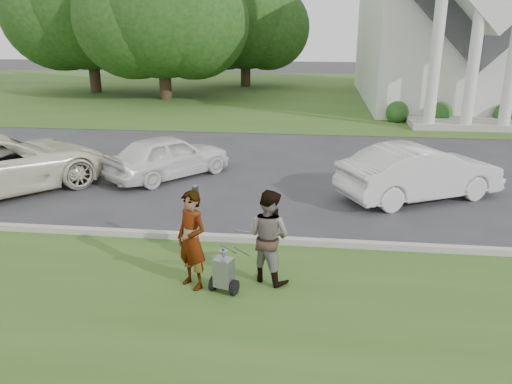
% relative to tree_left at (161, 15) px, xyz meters
% --- Properties ---
extents(ground, '(120.00, 120.00, 0.00)m').
position_rel_tree_left_xyz_m(ground, '(8.01, -21.99, -5.11)').
color(ground, '#333335').
rests_on(ground, ground).
extents(grass_strip, '(80.00, 7.00, 0.01)m').
position_rel_tree_left_xyz_m(grass_strip, '(8.01, -24.99, -5.11)').
color(grass_strip, '#32581E').
rests_on(grass_strip, ground).
extents(church_lawn, '(80.00, 30.00, 0.01)m').
position_rel_tree_left_xyz_m(church_lawn, '(8.01, 5.01, -5.11)').
color(church_lawn, '#32581E').
rests_on(church_lawn, ground).
extents(curb, '(80.00, 0.18, 0.15)m').
position_rel_tree_left_xyz_m(curb, '(8.01, -21.44, -5.04)').
color(curb, '#9E9E93').
rests_on(curb, ground).
extents(tree_left, '(10.63, 8.40, 9.71)m').
position_rel_tree_left_xyz_m(tree_left, '(0.00, 0.00, 0.00)').
color(tree_left, '#332316').
rests_on(tree_left, ground).
extents(tree_far, '(11.64, 9.20, 10.73)m').
position_rel_tree_left_xyz_m(tree_far, '(-6.00, 3.00, 0.58)').
color(tree_far, '#332316').
rests_on(tree_far, ground).
extents(tree_back, '(9.61, 7.60, 8.89)m').
position_rel_tree_left_xyz_m(tree_back, '(4.00, 8.00, -0.38)').
color(tree_back, '#332316').
rests_on(tree_back, ground).
extents(striping_cart, '(0.63, 1.00, 0.87)m').
position_rel_tree_left_xyz_m(striping_cart, '(8.14, -23.59, -4.74)').
color(striping_cart, black).
rests_on(striping_cart, ground).
extents(person_left, '(0.77, 0.72, 1.77)m').
position_rel_tree_left_xyz_m(person_left, '(7.56, -23.45, -4.22)').
color(person_left, '#999999').
rests_on(person_left, ground).
extents(person_right, '(1.05, 0.99, 1.72)m').
position_rel_tree_left_xyz_m(person_right, '(8.86, -23.05, -4.25)').
color(person_right, '#999999').
rests_on(person_right, ground).
extents(parking_meter_near, '(0.11, 0.10, 1.50)m').
position_rel_tree_left_xyz_m(parking_meter_near, '(7.35, -22.23, -4.16)').
color(parking_meter_near, gray).
rests_on(parking_meter_near, ground).
extents(car_a, '(5.88, 6.16, 1.62)m').
position_rel_tree_left_xyz_m(car_a, '(0.98, -18.81, -4.30)').
color(car_a, beige).
rests_on(car_a, ground).
extents(car_b, '(3.69, 3.99, 1.33)m').
position_rel_tree_left_xyz_m(car_b, '(5.19, -16.85, -4.45)').
color(car_b, white).
rests_on(car_b, ground).
extents(car_d, '(4.64, 3.40, 1.46)m').
position_rel_tree_left_xyz_m(car_d, '(12.42, -17.97, -4.38)').
color(car_d, silver).
rests_on(car_d, ground).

